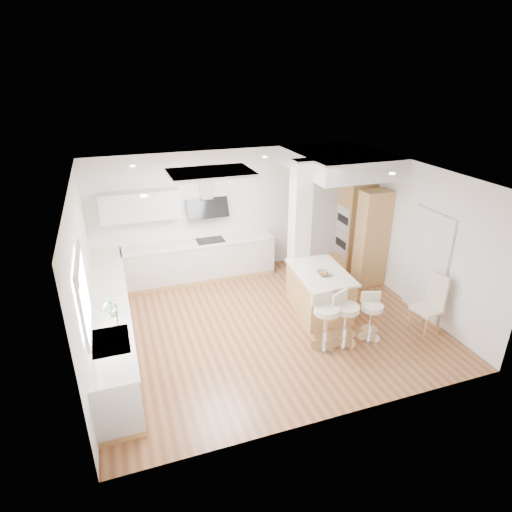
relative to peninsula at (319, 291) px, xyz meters
name	(u,v)px	position (x,y,z in m)	size (l,w,h in m)	color
ground	(266,323)	(-1.11, -0.07, -0.44)	(6.00, 6.00, 0.00)	#965D37
ceiling	(266,323)	(-1.11, -0.07, -0.44)	(6.00, 5.00, 0.02)	silver
wall_back	(228,212)	(-1.11, 2.43, 0.96)	(6.00, 0.04, 2.80)	white
wall_left	(83,281)	(-4.11, -0.07, 0.96)	(0.04, 5.00, 2.80)	white
wall_right	(411,235)	(1.89, -0.07, 0.96)	(0.04, 5.00, 2.80)	white
skylight	(211,173)	(-1.90, 0.53, 2.33)	(4.10, 2.10, 0.06)	silver
window_left	(82,290)	(-4.07, -0.97, 1.25)	(0.06, 1.28, 1.07)	white
doorway_right	(427,266)	(1.86, -0.67, 0.56)	(0.05, 1.00, 2.10)	#4E463D
counter_left	(112,322)	(-3.81, 0.16, 0.02)	(0.63, 4.50, 1.35)	tan
counter_back	(192,251)	(-2.03, 2.15, 0.26)	(3.62, 0.63, 2.50)	tan
pillar	(299,230)	(-0.06, 0.88, 0.96)	(0.35, 0.35, 2.80)	silver
soffit	(339,162)	(0.99, 1.33, 2.16)	(1.78, 2.20, 0.40)	silver
oven_column	(361,232)	(1.57, 1.16, 0.61)	(0.63, 1.21, 2.10)	tan
peninsula	(319,291)	(0.00, 0.00, 0.00)	(1.05, 1.50, 0.94)	tan
bar_stool_a	(325,319)	(-0.45, -1.08, 0.13)	(0.48, 0.48, 1.01)	silver
bar_stool_b	(345,317)	(-0.09, -1.11, 0.11)	(0.58, 0.58, 0.97)	silver
bar_stool_c	(371,314)	(0.43, -1.10, 0.04)	(0.48, 0.48, 0.86)	silver
dining_chair	(432,301)	(1.58, -1.23, 0.16)	(0.50, 0.50, 1.12)	beige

